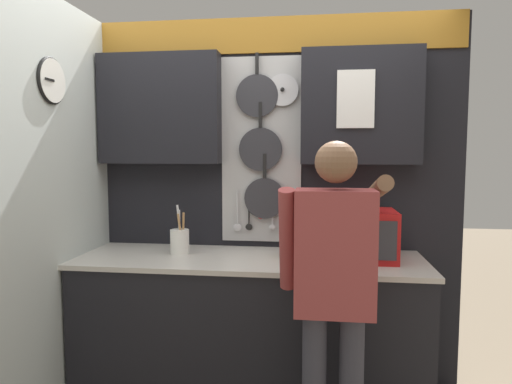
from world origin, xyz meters
name	(u,v)px	position (x,y,z in m)	size (l,w,h in m)	color
base_cabinet_counter	(250,331)	(0.00, 0.00, 0.46)	(2.13, 0.68, 0.93)	black
back_wall_unit	(256,162)	(0.00, 0.30, 1.51)	(2.70, 0.22, 2.46)	black
side_wall	(49,213)	(-1.08, -0.38, 1.24)	(0.07, 1.60, 2.46)	silver
microwave	(350,234)	(0.61, 0.04, 1.08)	(0.54, 0.35, 0.30)	red
knife_block	(289,243)	(0.24, 0.04, 1.02)	(0.12, 0.15, 0.25)	brown
utensil_crock	(180,241)	(-0.46, 0.04, 1.02)	(0.12, 0.12, 0.31)	white
person	(334,278)	(0.49, -0.55, 0.97)	(0.54, 0.64, 1.63)	#383842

